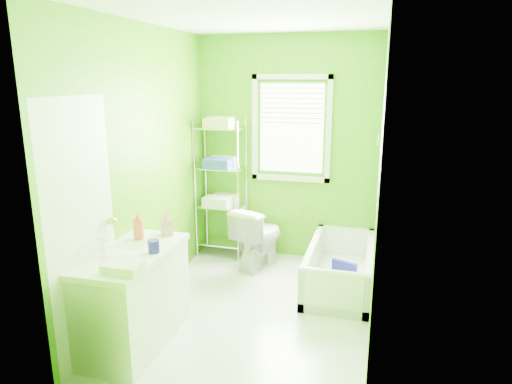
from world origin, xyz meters
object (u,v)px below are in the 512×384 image
(toilet, at_px, (259,236))
(wire_shelf_unit, at_px, (223,173))
(vanity, at_px, (134,295))
(bathtub, at_px, (340,273))

(toilet, distance_m, wire_shelf_unit, 0.87)
(wire_shelf_unit, bearing_deg, toilet, -25.68)
(vanity, bearing_deg, bathtub, 44.37)
(toilet, height_order, vanity, vanity)
(toilet, relative_size, vanity, 0.68)
(wire_shelf_unit, bearing_deg, vanity, -91.50)
(toilet, height_order, wire_shelf_unit, wire_shelf_unit)
(bathtub, height_order, vanity, vanity)
(toilet, xyz_separation_m, wire_shelf_unit, (-0.51, 0.24, 0.67))
(wire_shelf_unit, bearing_deg, bathtub, -20.78)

